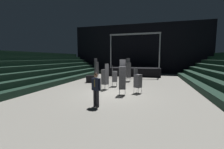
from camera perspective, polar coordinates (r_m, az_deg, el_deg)
ground_plane at (r=10.63m, az=1.36°, el=-7.45°), size 22.00×30.00×0.10m
arena_end_wall at (r=25.19m, az=10.00°, el=9.66°), size 22.00×0.30×8.00m
bleacher_bank_left at (r=15.54m, az=-29.05°, el=2.17°), size 5.25×24.00×3.15m
stage_riser at (r=21.33m, az=8.77°, el=1.30°), size 6.91×3.05×5.70m
man_with_tie at (r=7.57m, az=-6.14°, el=-5.04°), size 0.57×0.33×1.75m
chair_stack_front_left at (r=9.98m, az=4.01°, el=-1.10°), size 0.50×0.50×2.39m
chair_stack_front_right at (r=18.95m, az=-5.98°, el=2.50°), size 0.62×0.62×2.48m
chair_stack_mid_left at (r=11.78m, az=-2.68°, el=-0.79°), size 0.57×0.57×2.05m
chair_stack_mid_right at (r=10.68m, az=9.84°, el=-2.28°), size 0.60×0.60×1.79m
chair_stack_mid_centre at (r=16.00m, az=6.30°, el=1.81°), size 0.58×0.58×2.48m
chair_stack_rear_left at (r=13.06m, az=0.96°, el=-0.64°), size 0.55×0.55×1.79m
equipment_road_case at (r=15.43m, az=-8.17°, el=-1.70°), size 1.06×0.89×0.70m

